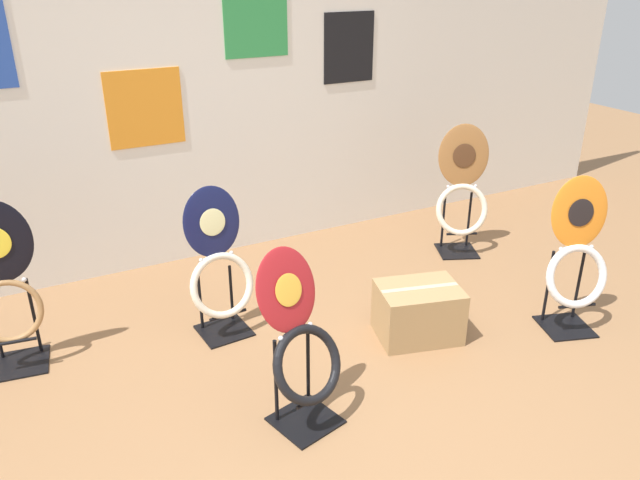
{
  "coord_description": "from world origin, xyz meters",
  "views": [
    {
      "loc": [
        -1.1,
        -1.73,
        2.01
      ],
      "look_at": [
        0.4,
        1.13,
        0.55
      ],
      "focal_mm": 35.0,
      "sensor_mm": 36.0,
      "label": 1
    }
  ],
  "objects_px": {
    "toilet_seat_display_crimson_swirl": "(300,344)",
    "toilet_seat_display_orange_sun": "(576,259)",
    "toilet_seat_display_navy_moon": "(219,271)",
    "toilet_seat_display_woodgrain": "(462,194)",
    "storage_box": "(418,312)",
    "toilet_seat_display_jazz_black": "(4,289)"
  },
  "relations": [
    {
      "from": "toilet_seat_display_crimson_swirl",
      "to": "toilet_seat_display_orange_sun",
      "type": "xyz_separation_m",
      "value": [
        1.75,
        -0.0,
        0.03
      ]
    },
    {
      "from": "toilet_seat_display_crimson_swirl",
      "to": "toilet_seat_display_navy_moon",
      "type": "distance_m",
      "value": 0.91
    },
    {
      "from": "toilet_seat_display_woodgrain",
      "to": "toilet_seat_display_navy_moon",
      "type": "relative_size",
      "value": 1.09
    },
    {
      "from": "toilet_seat_display_crimson_swirl",
      "to": "storage_box",
      "type": "relative_size",
      "value": 1.61
    },
    {
      "from": "toilet_seat_display_orange_sun",
      "to": "toilet_seat_display_woodgrain",
      "type": "bearing_deg",
      "value": 84.51
    },
    {
      "from": "toilet_seat_display_orange_sun",
      "to": "toilet_seat_display_navy_moon",
      "type": "distance_m",
      "value": 2.03
    },
    {
      "from": "toilet_seat_display_navy_moon",
      "to": "toilet_seat_display_jazz_black",
      "type": "bearing_deg",
      "value": 169.76
    },
    {
      "from": "toilet_seat_display_crimson_swirl",
      "to": "toilet_seat_display_orange_sun",
      "type": "relative_size",
      "value": 0.93
    },
    {
      "from": "toilet_seat_display_woodgrain",
      "to": "toilet_seat_display_navy_moon",
      "type": "xyz_separation_m",
      "value": [
        -1.93,
        -0.23,
        -0.06
      ]
    },
    {
      "from": "storage_box",
      "to": "toilet_seat_display_jazz_black",
      "type": "bearing_deg",
      "value": 159.64
    },
    {
      "from": "toilet_seat_display_orange_sun",
      "to": "storage_box",
      "type": "bearing_deg",
      "value": 158.12
    },
    {
      "from": "toilet_seat_display_navy_moon",
      "to": "toilet_seat_display_woodgrain",
      "type": "bearing_deg",
      "value": 6.76
    },
    {
      "from": "toilet_seat_display_jazz_black",
      "to": "toilet_seat_display_orange_sun",
      "type": "height_order",
      "value": "toilet_seat_display_jazz_black"
    },
    {
      "from": "toilet_seat_display_woodgrain",
      "to": "toilet_seat_display_navy_moon",
      "type": "distance_m",
      "value": 1.94
    },
    {
      "from": "toilet_seat_display_jazz_black",
      "to": "toilet_seat_display_navy_moon",
      "type": "bearing_deg",
      "value": -10.24
    },
    {
      "from": "toilet_seat_display_orange_sun",
      "to": "storage_box",
      "type": "relative_size",
      "value": 1.73
    },
    {
      "from": "toilet_seat_display_jazz_black",
      "to": "toilet_seat_display_navy_moon",
      "type": "relative_size",
      "value": 1.07
    },
    {
      "from": "toilet_seat_display_crimson_swirl",
      "to": "toilet_seat_display_orange_sun",
      "type": "height_order",
      "value": "toilet_seat_display_orange_sun"
    },
    {
      "from": "toilet_seat_display_jazz_black",
      "to": "toilet_seat_display_orange_sun",
      "type": "xyz_separation_m",
      "value": [
        2.9,
        -1.1,
        -0.02
      ]
    },
    {
      "from": "toilet_seat_display_crimson_swirl",
      "to": "toilet_seat_display_woodgrain",
      "type": "bearing_deg",
      "value": 31.34
    },
    {
      "from": "toilet_seat_display_jazz_black",
      "to": "toilet_seat_display_woodgrain",
      "type": "relative_size",
      "value": 0.98
    },
    {
      "from": "toilet_seat_display_orange_sun",
      "to": "storage_box",
      "type": "distance_m",
      "value": 0.95
    }
  ]
}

